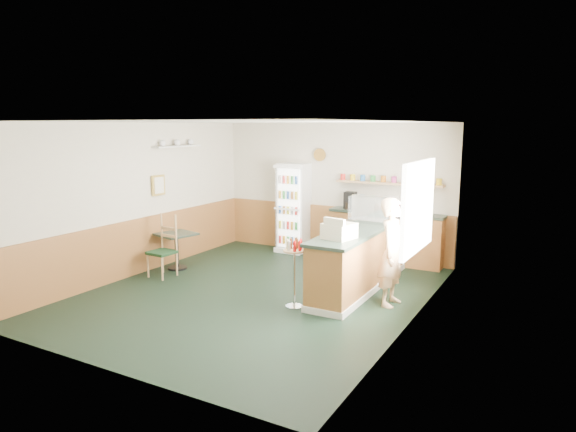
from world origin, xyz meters
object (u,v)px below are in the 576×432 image
Objects in this scene: drinks_fridge at (293,208)px; cafe_table at (177,244)px; display_case at (373,210)px; shopkeeper at (392,252)px; cash_register at (339,231)px; condiment_stand at (294,263)px; cafe_chair at (165,244)px.

drinks_fridge is 2.62m from cafe_table.
display_case is 0.49× the size of shopkeeper.
display_case is at bearing 18.69° from cafe_table.
cash_register is (0.00, -1.46, -0.11)m from display_case.
cash_register is 0.41× the size of condiment_stand.
drinks_fridge is 4.52× the size of cash_register.
drinks_fridge is 1.85× the size of condiment_stand.
cafe_table is at bearing 92.25° from shopkeeper.
condiment_stand is (-0.52, -0.43, -0.46)m from cash_register.
condiment_stand is (1.64, -3.00, -0.27)m from drinks_fridge.
display_case is 1.04× the size of cafe_table.
drinks_fridge is 2.45m from display_case.
shopkeeper is (2.86, -2.21, -0.13)m from drinks_fridge.
cafe_chair reaches higher than cafe_table.
drinks_fridge is at bearing 142.62° from cash_register.
drinks_fridge is 2.93m from cafe_chair.
shopkeeper is at bearing 33.01° from condiment_stand.
cafe_table is (-1.24, -2.26, -0.45)m from drinks_fridge.
condiment_stand is (-1.22, -0.79, -0.14)m from shopkeeper.
cash_register reaches higher than cafe_table.
shopkeeper is at bearing 40.14° from cash_register.
shopkeeper reaches higher than cafe_chair.
cafe_chair is at bearing -165.68° from cash_register.
drinks_fridge is 1.69× the size of cafe_chair.
cafe_table is at bearing 107.19° from cafe_chair.
condiment_stand reaches higher than cafe_table.
cafe_chair is (-1.13, -2.67, -0.36)m from drinks_fridge.
shopkeeper is at bearing -57.42° from display_case.
cafe_table is at bearing -118.67° from drinks_fridge.
shopkeeper is (0.70, -1.10, -0.42)m from display_case.
shopkeeper is at bearing -37.62° from drinks_fridge.
drinks_fridge is at bearing 118.73° from condiment_stand.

